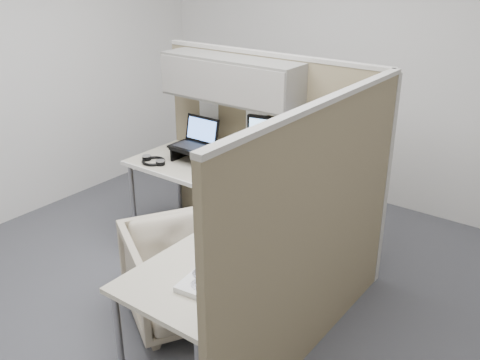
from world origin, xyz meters
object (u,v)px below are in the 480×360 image
Objects in this scene: monitor_left at (275,142)px; keyboard at (266,194)px; office_chair at (182,270)px; desk at (232,208)px.

monitor_left reaches higher than keyboard.
office_chair is 1.56× the size of monitor_left.
monitor_left is 0.94× the size of keyboard.
desk is at bearing -126.47° from keyboard.
office_chair is (-0.10, -0.43, -0.32)m from desk.
desk reaches higher than office_chair.
office_chair is at bearing -115.92° from keyboard.
desk is at bearing -99.07° from monitor_left.
monitor_left is at bearing 108.69° from keyboard.
monitor_left is at bearing 27.08° from office_chair.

